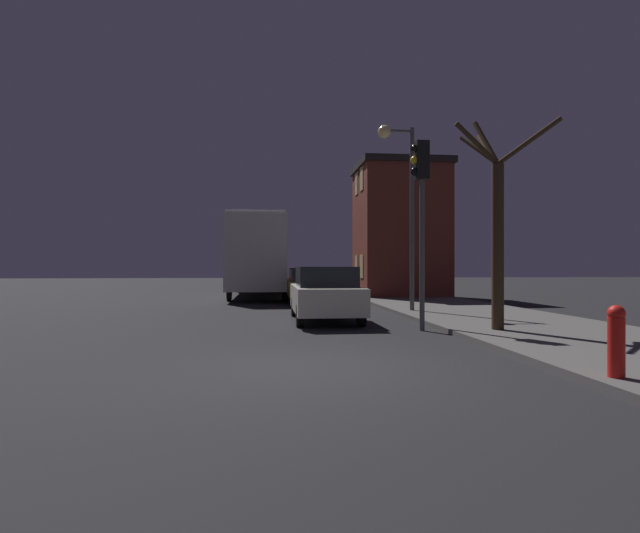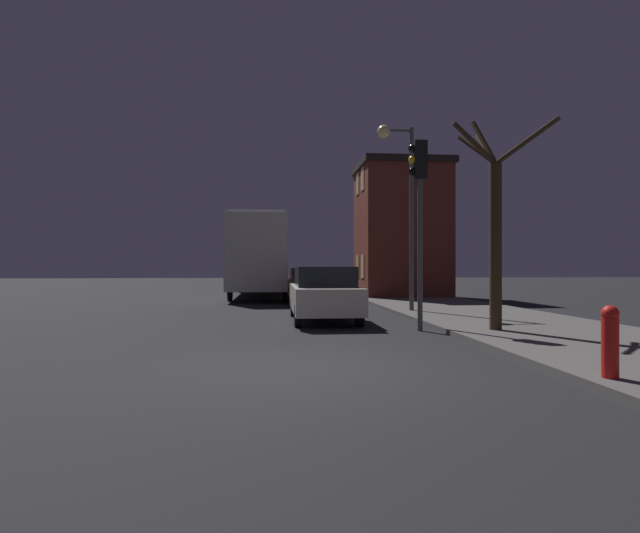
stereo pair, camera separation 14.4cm
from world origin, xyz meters
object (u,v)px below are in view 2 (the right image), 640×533
Objects in this scene: fire_hydrant at (610,340)px; car_near_lane at (324,293)px; streetlamp at (401,183)px; bare_tree at (494,221)px; car_far_lane at (303,280)px; car_mid_lane at (311,285)px; traffic_light at (419,195)px; bus at (260,252)px.

car_near_lane is at bearing 109.52° from fire_hydrant.
streetlamp is 6.48× the size of fire_hydrant.
bare_tree is 1.26× the size of car_far_lane.
fire_hydrant is at bearing -89.13° from streetlamp.
fire_hydrant is at bearing -79.92° from car_mid_lane.
car_mid_lane is at bearing -91.49° from car_far_lane.
bare_tree is (0.85, -4.88, -1.63)m from streetlamp.
fire_hydrant is at bearing -70.48° from car_near_lane.
car_near_lane reaches higher than fire_hydrant.
car_far_lane is at bearing 95.11° from traffic_light.
bare_tree reaches higher than traffic_light.
fire_hydrant is at bearing -84.22° from car_far_lane.
streetlamp reaches higher than car_near_lane.
traffic_light is 18.33m from car_far_lane.
streetlamp is 0.53× the size of bus.
bare_tree is 5.29× the size of fire_hydrant.
bus is at bearing 106.00° from traffic_light.
streetlamp reaches higher than car_mid_lane.
traffic_light reaches higher than car_far_lane.
streetlamp is 1.39× the size of car_near_lane.
car_far_lane is (0.39, 15.79, -0.04)m from car_near_lane.
bare_tree is at bearing -80.68° from car_far_lane.
bare_tree reaches higher than car_near_lane.
traffic_light is at bearing 151.78° from bare_tree.
streetlamp is 4.65m from car_near_lane.
streetlamp is 1.39× the size of car_mid_lane.
car_near_lane is (-3.49, 3.09, -1.75)m from bare_tree.
fire_hydrant is (0.78, -5.57, -2.60)m from traffic_light.
car_near_lane is 6.91m from car_mid_lane.
bare_tree is 1.13× the size of car_mid_lane.
car_far_lane is (2.47, 3.82, -1.54)m from bus.
car_near_lane is 1.11× the size of car_far_lane.
traffic_light is 1.06× the size of car_near_lane.
streetlamp is at bearing 34.05° from car_near_lane.
bus is 4.80m from car_far_lane.
car_far_lane is at bearing 95.78° from fire_hydrant.
bare_tree is 16.06m from bus.
streetlamp is at bearing -80.87° from car_far_lane.
traffic_light reaches higher than car_near_lane.
traffic_light is 4.93× the size of fire_hydrant.
car_near_lane is at bearing -91.33° from car_mid_lane.
car_mid_lane is 4.68× the size of fire_hydrant.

